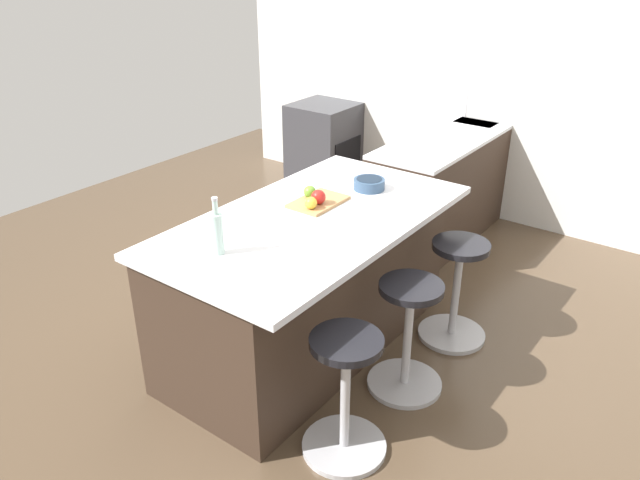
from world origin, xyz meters
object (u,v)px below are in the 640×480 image
object	(u,v)px
stool_near_camera	(345,399)
kitchen_island	(307,281)
apple_yellow	(311,203)
water_bottle	(217,232)
fruit_bowl	(369,183)
cutting_board	(318,202)
stool_middle	(407,340)
oven_range	(324,146)
stool_by_window	(456,294)
apple_green	(310,192)
apple_red	(318,197)

from	to	relation	value
stool_near_camera	kitchen_island	bearing A→B (deg)	-131.04
apple_yellow	water_bottle	bearing A→B (deg)	-4.87
apple_yellow	kitchen_island	bearing A→B (deg)	8.36
fruit_bowl	cutting_board	bearing A→B (deg)	-17.67
stool_near_camera	stool_middle	bearing A→B (deg)	180.00
kitchen_island	stool_near_camera	bearing A→B (deg)	48.96
oven_range	kitchen_island	size ratio (longest dim) A/B	0.44
stool_by_window	apple_green	size ratio (longest dim) A/B	8.91
stool_by_window	apple_red	distance (m)	1.10
oven_range	fruit_bowl	size ratio (longest dim) A/B	4.28
stool_near_camera	fruit_bowl	world-z (taller)	fruit_bowl
apple_yellow	fruit_bowl	distance (m)	0.52
stool_near_camera	apple_red	size ratio (longest dim) A/B	7.79
stool_near_camera	cutting_board	size ratio (longest dim) A/B	1.92
oven_range	apple_green	xyz separation A→B (m)	(2.16, 1.48, 0.54)
stool_middle	oven_range	bearing A→B (deg)	-135.32
stool_middle	apple_red	world-z (taller)	apple_red
oven_range	stool_middle	size ratio (longest dim) A/B	1.25
stool_by_window	fruit_bowl	distance (m)	0.90
oven_range	stool_middle	xyz separation A→B (m)	(2.34, 2.32, -0.11)
stool_by_window	fruit_bowl	xyz separation A→B (m)	(0.06, -0.65, 0.63)
stool_by_window	stool_middle	world-z (taller)	same
stool_middle	apple_yellow	xyz separation A→B (m)	(-0.05, -0.73, 0.65)
oven_range	stool_middle	world-z (taller)	oven_range
cutting_board	stool_near_camera	bearing A→B (deg)	43.65
apple_red	fruit_bowl	world-z (taller)	apple_red
oven_range	kitchen_island	distance (m)	2.84
apple_green	oven_range	bearing A→B (deg)	-145.59
apple_red	water_bottle	distance (m)	0.80
cutting_board	apple_red	world-z (taller)	apple_red
apple_red	fruit_bowl	bearing A→B (deg)	168.17
kitchen_island	stool_middle	xyz separation A→B (m)	(0.00, 0.72, -0.14)
stool_by_window	apple_red	size ratio (longest dim) A/B	7.79
stool_by_window	apple_green	bearing A→B (deg)	-62.10
oven_range	water_bottle	xyz separation A→B (m)	(3.00, 1.53, 0.60)
fruit_bowl	kitchen_island	bearing A→B (deg)	-7.35
apple_green	stool_near_camera	bearing A→B (deg)	45.95
oven_range	water_bottle	bearing A→B (deg)	26.99
apple_yellow	stool_middle	bearing A→B (deg)	86.02
stool_by_window	stool_near_camera	world-z (taller)	same
stool_middle	stool_by_window	bearing A→B (deg)	180.00
stool_near_camera	apple_red	world-z (taller)	apple_red
kitchen_island	fruit_bowl	bearing A→B (deg)	172.65
stool_middle	apple_red	bearing A→B (deg)	-100.55
fruit_bowl	apple_green	bearing A→B (deg)	-26.51
oven_range	cutting_board	world-z (taller)	cutting_board
cutting_board	apple_yellow	xyz separation A→B (m)	(0.13, 0.04, 0.05)
stool_by_window	oven_range	bearing A→B (deg)	-126.53
stool_near_camera	cutting_board	distance (m)	1.27
kitchen_island	cutting_board	xyz separation A→B (m)	(-0.18, -0.05, 0.46)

